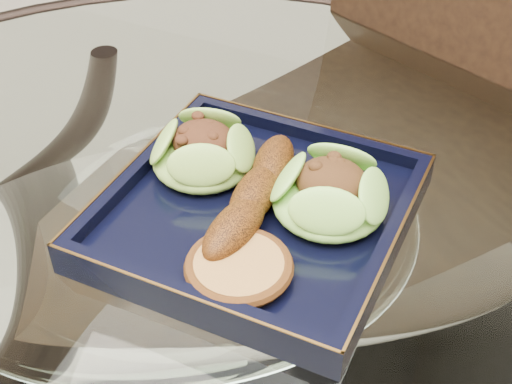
% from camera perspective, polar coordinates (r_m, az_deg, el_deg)
% --- Properties ---
extents(dining_table, '(1.13, 1.13, 0.77)m').
position_cam_1_polar(dining_table, '(0.79, -5.44, -12.92)').
color(dining_table, white).
rests_on(dining_table, ground).
extents(dining_chair, '(0.60, 0.60, 1.07)m').
position_cam_1_polar(dining_chair, '(0.97, 10.42, -0.83)').
color(dining_chair, '#311D10').
rests_on(dining_chair, ground).
extents(navy_plate, '(0.27, 0.27, 0.02)m').
position_cam_1_polar(navy_plate, '(0.68, 0.00, -1.95)').
color(navy_plate, black).
rests_on(navy_plate, dining_table).
extents(lettuce_wrap_left, '(0.11, 0.11, 0.04)m').
position_cam_1_polar(lettuce_wrap_left, '(0.71, -4.27, 3.00)').
color(lettuce_wrap_left, '#5E8F29').
rests_on(lettuce_wrap_left, navy_plate).
extents(lettuce_wrap_right, '(0.13, 0.13, 0.04)m').
position_cam_1_polar(lettuce_wrap_right, '(0.66, 5.90, -0.37)').
color(lettuce_wrap_right, '#61AE32').
rests_on(lettuce_wrap_right, navy_plate).
extents(roasted_plantain, '(0.05, 0.18, 0.03)m').
position_cam_1_polar(roasted_plantain, '(0.66, -0.09, -0.18)').
color(roasted_plantain, '#63300A').
rests_on(roasted_plantain, navy_plate).
extents(crumb_patty, '(0.10, 0.10, 0.02)m').
position_cam_1_polar(crumb_patty, '(0.60, -1.38, -6.13)').
color(crumb_patty, '#C48941').
rests_on(crumb_patty, navy_plate).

